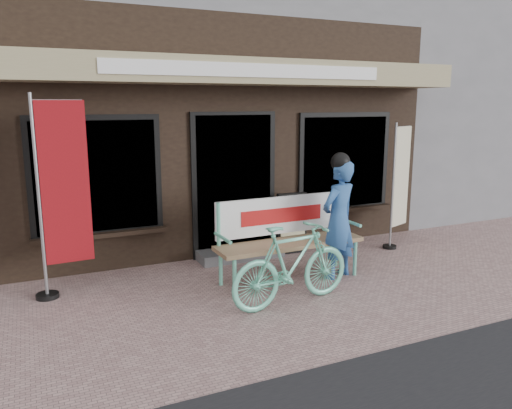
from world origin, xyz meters
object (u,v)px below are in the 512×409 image
nobori_cream (399,183)px  menu_stand (292,223)px  person (339,217)px  bicycle (292,264)px  bench (286,232)px  nobori_red (61,194)px

nobori_cream → menu_stand: 1.90m
person → bicycle: 1.22m
person → bench: bearing=138.5°
person → bicycle: bearing=-170.5°
person → menu_stand: 1.27m
person → nobori_red: size_ratio=0.69×
menu_stand → bench: bearing=-118.2°
bench → menu_stand: 1.15m
bicycle → nobori_red: bearing=52.2°
nobori_red → menu_stand: nobori_red is taller
bench → nobori_red: (-2.73, 0.58, 0.62)m
person → menu_stand: (-0.04, 1.22, -0.34)m
bench → menu_stand: (0.61, 0.96, -0.15)m
person → nobori_cream: size_ratio=0.84×
bench → bicycle: (-0.36, -0.83, -0.16)m
person → menu_stand: size_ratio=1.77×
bench → person: 0.73m
bench → nobori_cream: size_ratio=1.00×
nobori_cream → nobori_red: bearing=159.3°
menu_stand → nobori_cream: bearing=-7.1°
bench → bicycle: bearing=-114.7°
nobori_cream → bench: bearing=173.2°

